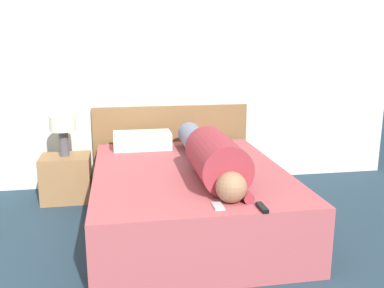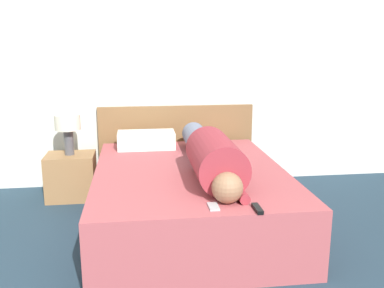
# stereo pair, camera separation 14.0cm
# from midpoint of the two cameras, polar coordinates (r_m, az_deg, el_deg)

# --- Properties ---
(wall_back) EXTENTS (5.36, 0.06, 2.60)m
(wall_back) POSITION_cam_midpoint_polar(r_m,az_deg,el_deg) (4.63, -2.95, 10.50)
(wall_back) COLOR silver
(wall_back) RESTS_ON ground_plane
(bed) EXTENTS (1.56, 2.05, 0.50)m
(bed) POSITION_cam_midpoint_polar(r_m,az_deg,el_deg) (3.65, 0.79, -7.12)
(bed) COLOR #A84C51
(bed) RESTS_ON ground_plane
(headboard) EXTENTS (1.68, 0.04, 0.87)m
(headboard) POSITION_cam_midpoint_polar(r_m,az_deg,el_deg) (4.70, -1.21, -0.13)
(headboard) COLOR brown
(headboard) RESTS_ON ground_plane
(nightstand) EXTENTS (0.47, 0.38, 0.45)m
(nightstand) POSITION_cam_midpoint_polar(r_m,az_deg,el_deg) (4.44, -14.94, -4.19)
(nightstand) COLOR olive
(nightstand) RESTS_ON ground_plane
(table_lamp) EXTENTS (0.25, 0.25, 0.40)m
(table_lamp) POSITION_cam_midpoint_polar(r_m,az_deg,el_deg) (4.31, -15.35, 2.35)
(table_lamp) COLOR #4C4C51
(table_lamp) RESTS_ON nightstand
(person_lying) EXTENTS (0.36, 1.79, 0.36)m
(person_lying) POSITION_cam_midpoint_polar(r_m,az_deg,el_deg) (3.42, 3.65, -1.46)
(person_lying) COLOR #936B4C
(person_lying) RESTS_ON bed
(pillow_near_headboard) EXTENTS (0.56, 0.30, 0.16)m
(pillow_near_headboard) POSITION_cam_midpoint_polar(r_m,az_deg,el_deg) (4.28, -5.18, 0.54)
(pillow_near_headboard) COLOR silver
(pillow_near_headboard) RESTS_ON bed
(tv_remote) EXTENTS (0.04, 0.15, 0.02)m
(tv_remote) POSITION_cam_midpoint_polar(r_m,az_deg,el_deg) (2.76, 10.18, -8.48)
(tv_remote) COLOR black
(tv_remote) RESTS_ON bed
(cell_phone) EXTENTS (0.06, 0.13, 0.01)m
(cell_phone) POSITION_cam_midpoint_polar(r_m,az_deg,el_deg) (2.77, 4.34, -8.33)
(cell_phone) COLOR #B2B7BC
(cell_phone) RESTS_ON bed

